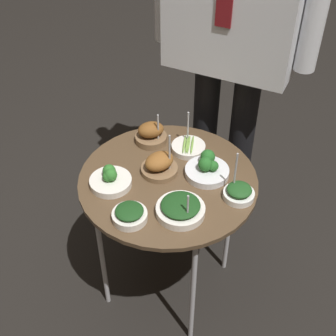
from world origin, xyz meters
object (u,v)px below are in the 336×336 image
(bowl_roast_front_left, at_px, (151,134))
(serving_cart, at_px, (168,187))
(waiter_figure, at_px, (235,5))
(bowl_broccoli_mid_right, at_px, (110,179))
(bowl_spinach_far_rim, at_px, (130,214))
(bowl_spinach_mid_left, at_px, (181,209))
(bowl_broccoli_front_center, at_px, (207,168))
(bowl_spinach_near_rim, at_px, (239,192))
(bowl_asparagus_back_left, at_px, (188,147))
(bowl_roast_front_right, at_px, (159,165))

(bowl_roast_front_left, bearing_deg, serving_cart, -47.25)
(bowl_roast_front_left, xyz_separation_m, waiter_figure, (0.20, 0.31, 0.44))
(serving_cart, relative_size, waiter_figure, 0.37)
(serving_cart, distance_m, bowl_broccoli_mid_right, 0.22)
(bowl_roast_front_left, bearing_deg, bowl_spinach_far_rim, -72.31)
(bowl_broccoli_mid_right, height_order, bowl_spinach_far_rim, bowl_broccoli_mid_right)
(bowl_spinach_mid_left, relative_size, bowl_broccoli_front_center, 1.03)
(bowl_spinach_near_rim, bearing_deg, bowl_spinach_far_rim, -138.89)
(serving_cart, relative_size, bowl_roast_front_left, 4.69)
(bowl_asparagus_back_left, bearing_deg, bowl_broccoli_mid_right, -119.32)
(bowl_spinach_far_rim, bearing_deg, bowl_spinach_near_rim, 41.11)
(bowl_broccoli_mid_right, bearing_deg, bowl_broccoli_front_center, 35.02)
(waiter_figure, bearing_deg, bowl_spinach_mid_left, -83.34)
(bowl_roast_front_right, distance_m, bowl_roast_front_left, 0.19)
(waiter_figure, bearing_deg, bowl_asparagus_back_left, -98.16)
(bowl_asparagus_back_left, relative_size, bowl_broccoli_front_center, 0.93)
(bowl_spinach_near_rim, relative_size, bowl_broccoli_mid_right, 1.17)
(bowl_asparagus_back_left, relative_size, bowl_spinach_mid_left, 0.91)
(bowl_roast_front_right, height_order, waiter_figure, waiter_figure)
(bowl_spinach_mid_left, height_order, bowl_spinach_near_rim, bowl_spinach_near_rim)
(bowl_roast_front_right, relative_size, bowl_roast_front_left, 1.23)
(serving_cart, distance_m, bowl_roast_front_left, 0.25)
(bowl_asparagus_back_left, xyz_separation_m, bowl_spinach_mid_left, (0.12, -0.33, 0.01))
(serving_cart, height_order, bowl_broccoli_mid_right, bowl_broccoli_mid_right)
(bowl_roast_front_left, bearing_deg, bowl_broccoli_front_center, -17.11)
(bowl_spinach_mid_left, distance_m, bowl_spinach_far_rim, 0.17)
(bowl_broccoli_mid_right, bearing_deg, bowl_roast_front_left, 86.99)
(bowl_spinach_mid_left, bearing_deg, bowl_broccoli_front_center, 88.75)
(bowl_spinach_far_rim, height_order, bowl_roast_front_left, bowl_roast_front_left)
(serving_cart, distance_m, waiter_figure, 0.72)
(serving_cart, relative_size, bowl_spinach_mid_left, 3.94)
(bowl_spinach_far_rim, distance_m, bowl_roast_front_left, 0.43)
(bowl_broccoli_mid_right, bearing_deg, bowl_spinach_near_rim, 17.39)
(waiter_figure, bearing_deg, serving_cart, -94.90)
(bowl_broccoli_mid_right, height_order, waiter_figure, waiter_figure)
(bowl_roast_front_right, height_order, bowl_broccoli_mid_right, bowl_roast_front_right)
(bowl_broccoli_front_center, bearing_deg, waiter_figure, 101.03)
(bowl_spinach_mid_left, distance_m, bowl_broccoli_mid_right, 0.29)
(bowl_spinach_near_rim, xyz_separation_m, bowl_broccoli_mid_right, (-0.44, -0.14, 0.00))
(bowl_spinach_near_rim, distance_m, bowl_broccoli_front_center, 0.16)
(serving_cart, distance_m, bowl_spinach_mid_left, 0.19)
(bowl_spinach_far_rim, distance_m, waiter_figure, 0.86)
(bowl_roast_front_right, xyz_separation_m, bowl_spinach_mid_left, (0.16, -0.16, -0.01))
(bowl_asparagus_back_left, distance_m, bowl_broccoli_front_center, 0.16)
(bowl_spinach_near_rim, bearing_deg, bowl_asparagus_back_left, 147.89)
(bowl_roast_front_right, height_order, bowl_spinach_mid_left, bowl_roast_front_right)
(bowl_spinach_far_rim, bearing_deg, waiter_figure, 84.57)
(bowl_roast_front_right, height_order, bowl_broccoli_front_center, bowl_roast_front_right)
(serving_cart, bearing_deg, bowl_broccoli_mid_right, -145.30)
(bowl_spinach_mid_left, height_order, waiter_figure, waiter_figure)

